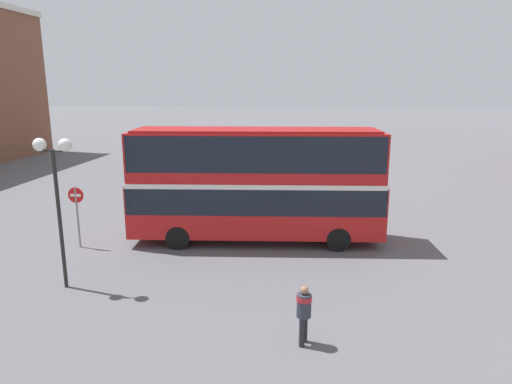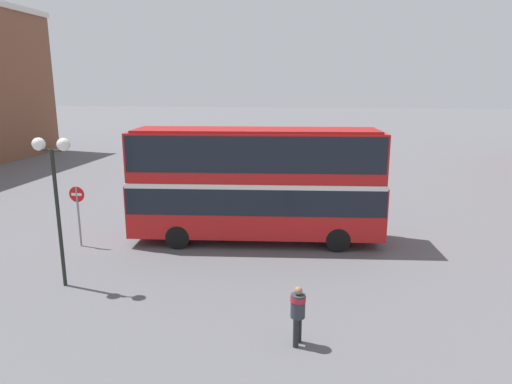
{
  "view_description": "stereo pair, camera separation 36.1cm",
  "coord_description": "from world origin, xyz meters",
  "views": [
    {
      "loc": [
        3.04,
        -18.87,
        6.58
      ],
      "look_at": [
        0.76,
        -0.27,
        2.17
      ],
      "focal_mm": 32.0,
      "sensor_mm": 36.0,
      "label": 1
    },
    {
      "loc": [
        3.4,
        -18.82,
        6.58
      ],
      "look_at": [
        0.76,
        -0.27,
        2.17
      ],
      "focal_mm": 32.0,
      "sensor_mm": 36.0,
      "label": 2
    }
  ],
  "objects": [
    {
      "name": "ground_plane",
      "position": [
        0.0,
        0.0,
        0.0
      ],
      "size": [
        240.0,
        240.0,
        0.0
      ],
      "primitive_type": "plane",
      "color": "#5B5B60"
    },
    {
      "name": "double_decker_bus",
      "position": [
        0.76,
        -0.27,
        2.75
      ],
      "size": [
        10.72,
        3.42,
        4.83
      ],
      "rotation": [
        0.0,
        0.0,
        0.09
      ],
      "color": "red",
      "rests_on": "ground_plane"
    },
    {
      "name": "pedestrian_foreground",
      "position": [
        2.96,
        -8.14,
        0.99
      ],
      "size": [
        0.49,
        0.49,
        1.62
      ],
      "rotation": [
        0.0,
        0.0,
        2.87
      ],
      "color": "#232328",
      "rests_on": "ground_plane"
    },
    {
      "name": "parked_car_kerb_near",
      "position": [
        -6.67,
        13.74,
        0.73
      ],
      "size": [
        4.53,
        2.67,
        1.43
      ],
      "rotation": [
        0.0,
        0.0,
        -0.22
      ],
      "color": "slate",
      "rests_on": "ground_plane"
    },
    {
      "name": "street_lamp_twin_globe",
      "position": [
        -4.97,
        -5.64,
        3.99
      ],
      "size": [
        1.25,
        0.41,
        4.98
      ],
      "color": "black",
      "rests_on": "ground_plane"
    },
    {
      "name": "no_entry_sign",
      "position": [
        -6.41,
        -1.94,
        1.72
      ],
      "size": [
        0.65,
        0.08,
        2.55
      ],
      "color": "gray",
      "rests_on": "ground_plane"
    }
  ]
}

